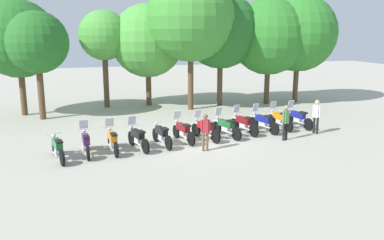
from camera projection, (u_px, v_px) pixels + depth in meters
The scene contains 24 objects.
ground_plane at pixel (195, 141), 18.93m from camera, with size 80.00×80.00×0.00m, color #ADA899.
motorcycle_0 at pixel (58, 148), 16.07m from camera, with size 0.71×2.16×0.99m.
motorcycle_1 at pixel (86, 143), 16.76m from camera, with size 0.62×2.19×1.37m.
motorcycle_2 at pixel (112, 140), 17.15m from camera, with size 0.62×2.19×1.37m.
motorcycle_3 at pixel (138, 137), 17.57m from camera, with size 0.75×2.15×1.37m.
motorcycle_4 at pixel (162, 135), 18.08m from camera, with size 0.63×2.18×0.99m.
motorcycle_5 at pixel (183, 131), 18.74m from camera, with size 0.68×2.17×1.37m.
motorcycle_6 at pixel (205, 129), 19.10m from camera, with size 0.87×2.11×1.37m.
motorcycle_7 at pixel (226, 127), 19.53m from camera, with size 0.83×2.13×1.37m.
motorcycle_8 at pixel (243, 123), 20.22m from camera, with size 0.76×2.15×1.37m.
motorcycle_9 at pixel (263, 122), 20.56m from camera, with size 0.79×2.14×1.37m.
motorcycle_10 at pixel (279, 119), 21.18m from camera, with size 0.62×2.19×1.37m.
motorcycle_11 at pixel (298, 118), 21.51m from camera, with size 0.64×2.18×1.37m.
person_0 at pixel (316, 114), 20.05m from camera, with size 0.31×0.37×1.71m.
person_1 at pixel (205, 130), 17.19m from camera, with size 0.41×0.25×1.63m.
person_2 at pixel (286, 120), 18.85m from camera, with size 0.41×0.27×1.68m.
tree_0 at pixel (18, 39), 23.65m from camera, with size 4.59×4.59×6.88m.
tree_1 at pixel (37, 43), 22.59m from camera, with size 3.52×3.52×6.17m.
tree_2 at pixel (104, 36), 26.15m from camera, with size 3.25×3.25×6.38m.
tree_3 at pixel (148, 41), 26.99m from camera, with size 4.89×4.89×6.82m.
tree_4 at pixel (191, 17), 25.13m from camera, with size 5.54×5.54×8.63m.
tree_5 at pixel (221, 31), 26.85m from camera, with size 5.05×5.05×7.57m.
tree_6 at pixel (269, 37), 27.55m from camera, with size 5.19×5.19×7.22m.
tree_7 at pixel (298, 33), 28.17m from camera, with size 5.35×5.35×7.54m.
Camera 1 is at (-5.40, -17.44, 5.11)m, focal length 37.76 mm.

